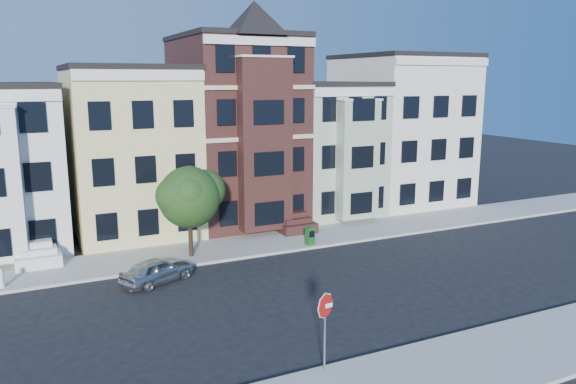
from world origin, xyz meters
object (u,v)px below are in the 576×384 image
parked_car (157,270)px  fire_hydrant (2,280)px  newspaper_box (310,236)px  stop_sign (325,328)px  street_tree (189,201)px

parked_car → fire_hydrant: size_ratio=5.13×
parked_car → newspaper_box: (9.21, 1.96, 0.05)m
fire_hydrant → stop_sign: (9.54, -12.96, 1.20)m
parked_car → newspaper_box: bearing=-102.1°
parked_car → street_tree: bearing=-64.8°
parked_car → fire_hydrant: bearing=48.8°
street_tree → fire_hydrant: 9.50m
newspaper_box → stop_sign: 14.38m
parked_car → stop_sign: stop_sign is taller
newspaper_box → fire_hydrant: size_ratio=1.47×
newspaper_box → fire_hydrant: bearing=175.7°
parked_car → fire_hydrant: parked_car is taller
street_tree → parked_car: 4.56m
street_tree → fire_hydrant: bearing=-174.7°
street_tree → newspaper_box: bearing=-7.7°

